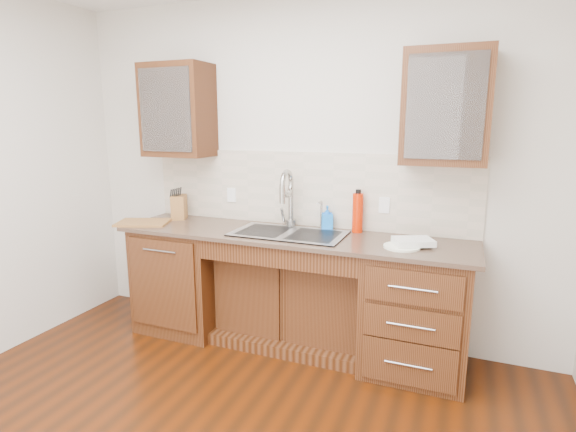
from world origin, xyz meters
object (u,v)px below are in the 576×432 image
at_px(soap_bottle, 327,217).
at_px(water_bottle, 358,213).
at_px(plate, 402,247).
at_px(cutting_board, 143,222).
at_px(knife_block, 179,207).

xyz_separation_m(soap_bottle, water_bottle, (0.24, -0.01, 0.06)).
relative_size(soap_bottle, plate, 0.76).
height_order(soap_bottle, plate, soap_bottle).
bearing_deg(cutting_board, knife_block, 60.56).
relative_size(soap_bottle, water_bottle, 0.62).
bearing_deg(soap_bottle, water_bottle, -27.33).
height_order(soap_bottle, water_bottle, water_bottle).
bearing_deg(plate, soap_bottle, 151.93).
relative_size(water_bottle, knife_block, 1.46).
xyz_separation_m(soap_bottle, cutting_board, (-1.47, -0.38, -0.08)).
height_order(soap_bottle, knife_block, knife_block).
relative_size(plate, knife_block, 1.19).
distance_m(soap_bottle, water_bottle, 0.25).
relative_size(water_bottle, cutting_board, 0.73).
xyz_separation_m(water_bottle, knife_block, (-1.55, -0.08, -0.05)).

